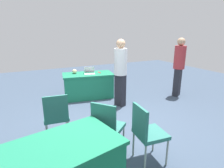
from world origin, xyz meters
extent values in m
plane|color=#3D4C60|center=(0.00, 0.00, 0.00)|extent=(14.40, 14.40, 0.00)
cube|color=#1E7A56|center=(-0.12, -2.04, 0.73)|extent=(1.63, 1.02, 0.05)
cube|color=#1E7A56|center=(-0.12, -2.04, 0.35)|extent=(1.56, 0.98, 0.70)
cube|color=#1E7A56|center=(1.58, 1.36, 0.73)|extent=(1.94, 1.20, 0.05)
cylinder|color=#9E9993|center=(-0.21, 1.07, 0.22)|extent=(0.03, 0.03, 0.45)
cylinder|color=#9E9993|center=(-0.17, 1.44, 0.22)|extent=(0.03, 0.03, 0.45)
cylinder|color=#9E9993|center=(0.17, 1.03, 0.22)|extent=(0.03, 0.03, 0.45)
cylinder|color=#9E9993|center=(0.21, 1.41, 0.22)|extent=(0.03, 0.03, 0.45)
cube|color=#2D7066|center=(0.00, 1.24, 0.48)|extent=(0.48, 0.48, 0.06)
cube|color=#2D7066|center=(0.20, 1.22, 0.73)|extent=(0.08, 0.42, 0.45)
cylinder|color=#9E9993|center=(1.37, -0.26, 0.22)|extent=(0.03, 0.03, 0.43)
cylinder|color=#9E9993|center=(0.99, -0.22, 0.22)|extent=(0.03, 0.03, 0.43)
cylinder|color=#9E9993|center=(1.41, 0.12, 0.22)|extent=(0.03, 0.03, 0.43)
cylinder|color=#9E9993|center=(1.03, 0.16, 0.22)|extent=(0.03, 0.03, 0.43)
cube|color=#2D7066|center=(1.20, -0.05, 0.46)|extent=(0.49, 0.49, 0.06)
cube|color=#2D7066|center=(1.22, 0.15, 0.72)|extent=(0.42, 0.09, 0.45)
cylinder|color=#9E9993|center=(0.46, 0.49, 0.22)|extent=(0.03, 0.03, 0.45)
cylinder|color=#9E9993|center=(0.22, 0.78, 0.22)|extent=(0.03, 0.03, 0.45)
cylinder|color=#9E9993|center=(0.75, 0.73, 0.22)|extent=(0.03, 0.03, 0.45)
cylinder|color=#9E9993|center=(0.51, 1.02, 0.22)|extent=(0.03, 0.03, 0.45)
cube|color=#2D7066|center=(0.48, 0.76, 0.48)|extent=(0.62, 0.62, 0.06)
cube|color=#2D7066|center=(0.64, 0.88, 0.73)|extent=(0.30, 0.35, 0.45)
cube|color=#26262D|center=(-0.68, -0.99, 0.44)|extent=(0.25, 0.32, 0.88)
cylinder|color=white|center=(-0.68, -0.99, 1.23)|extent=(0.42, 0.42, 0.70)
sphere|color=tan|center=(-0.68, -0.99, 1.70)|extent=(0.24, 0.24, 0.24)
cube|color=#26262D|center=(-2.71, -0.91, 0.44)|extent=(0.33, 0.29, 0.88)
cylinder|color=#B23338|center=(-2.71, -0.91, 1.23)|extent=(0.46, 0.46, 0.70)
sphere|color=tan|center=(-2.71, -0.91, 1.70)|extent=(0.24, 0.24, 0.24)
cube|color=silver|center=(-0.14, -1.94, 0.76)|extent=(0.37, 0.30, 0.02)
cube|color=#B7B7BC|center=(-0.18, -2.08, 0.86)|extent=(0.32, 0.16, 0.19)
sphere|color=beige|center=(0.24, -2.23, 0.82)|extent=(0.14, 0.14, 0.14)
cube|color=red|center=(-0.49, -2.03, 0.76)|extent=(0.05, 0.18, 0.01)
camera|label=1|loc=(1.65, 3.24, 2.01)|focal=29.58mm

